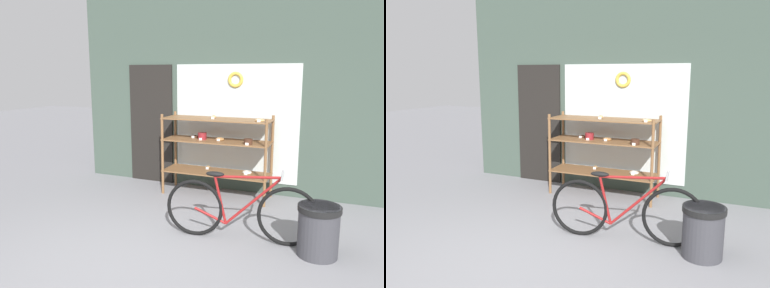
# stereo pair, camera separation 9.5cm
# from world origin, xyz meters

# --- Properties ---
(ground_plane) EXTENTS (30.00, 30.00, 0.00)m
(ground_plane) POSITION_xyz_m (0.00, 0.00, 0.00)
(ground_plane) COLOR gray
(storefront_facade) EXTENTS (5.32, 0.13, 3.41)m
(storefront_facade) POSITION_xyz_m (-0.04, 2.93, 1.66)
(storefront_facade) COLOR #3D4C42
(storefront_facade) RESTS_ON ground_plane
(display_case) EXTENTS (1.72, 0.54, 1.31)m
(display_case) POSITION_xyz_m (0.02, 2.52, 0.82)
(display_case) COLOR brown
(display_case) RESTS_ON ground_plane
(bicycle) EXTENTS (1.79, 0.46, 0.83)m
(bicycle) POSITION_xyz_m (0.80, 1.03, 0.37)
(bicycle) COLOR black
(bicycle) RESTS_ON ground_plane
(trash_bin) EXTENTS (0.46, 0.46, 0.57)m
(trash_bin) POSITION_xyz_m (1.69, 0.99, 0.31)
(trash_bin) COLOR #38383D
(trash_bin) RESTS_ON ground_plane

